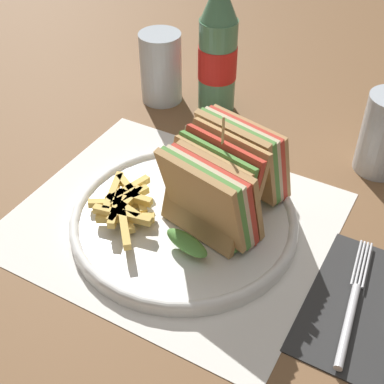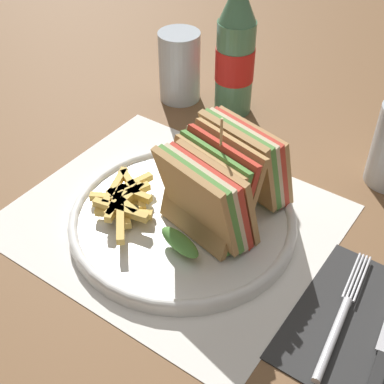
% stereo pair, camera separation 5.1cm
% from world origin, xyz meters
% --- Properties ---
extents(ground_plane, '(4.00, 4.00, 0.00)m').
position_xyz_m(ground_plane, '(0.00, 0.00, 0.00)').
color(ground_plane, brown).
extents(placemat, '(0.38, 0.32, 0.00)m').
position_xyz_m(placemat, '(-0.01, -0.01, 0.00)').
color(placemat, silver).
rests_on(placemat, ground_plane).
extents(plate_main, '(0.28, 0.28, 0.02)m').
position_xyz_m(plate_main, '(0.01, -0.01, 0.01)').
color(plate_main, white).
rests_on(plate_main, ground_plane).
extents(club_sandwich, '(0.13, 0.19, 0.15)m').
position_xyz_m(club_sandwich, '(0.04, 0.01, 0.07)').
color(club_sandwich, tan).
rests_on(club_sandwich, plate_main).
extents(fries_pile, '(0.10, 0.12, 0.02)m').
position_xyz_m(fries_pile, '(-0.06, -0.04, 0.03)').
color(fries_pile, '#E0B756').
rests_on(fries_pile, plate_main).
extents(napkin, '(0.14, 0.19, 0.00)m').
position_xyz_m(napkin, '(0.25, -0.03, 0.00)').
color(napkin, '#2D2D2D').
rests_on(napkin, ground_plane).
extents(fork, '(0.03, 0.18, 0.01)m').
position_xyz_m(fork, '(0.22, -0.04, 0.01)').
color(fork, silver).
rests_on(fork, napkin).
extents(coke_bottle_near, '(0.06, 0.06, 0.24)m').
position_xyz_m(coke_bottle_near, '(-0.09, 0.25, 0.10)').
color(coke_bottle_near, '#4C7F5B').
rests_on(coke_bottle_near, ground_plane).
extents(glass_near, '(0.07, 0.07, 0.11)m').
position_xyz_m(glass_near, '(0.18, 0.22, 0.05)').
color(glass_near, silver).
rests_on(glass_near, ground_plane).
extents(glass_far, '(0.07, 0.07, 0.11)m').
position_xyz_m(glass_far, '(-0.18, 0.24, 0.06)').
color(glass_far, silver).
rests_on(glass_far, ground_plane).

